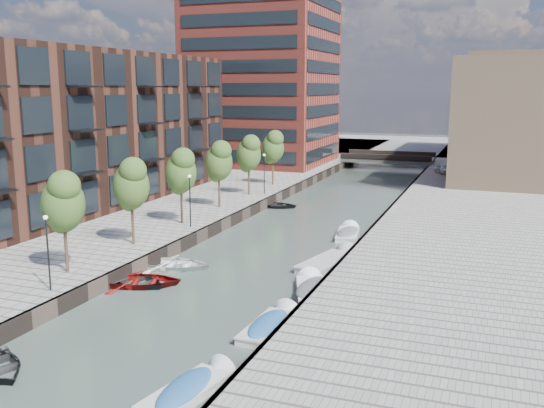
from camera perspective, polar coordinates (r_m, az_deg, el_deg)
The scene contains 30 objects.
water at distance 60.14m, azimuth 5.68°, elevation -0.38°, with size 300.00×300.00×0.00m, color #38473F.
quay_left at distance 77.29m, azimuth -21.08°, elevation 1.83°, with size 60.00×140.00×1.00m, color gray.
quay_right at distance 58.18m, azimuth 21.11°, elevation -0.96°, with size 20.00×140.00×1.00m, color gray.
quay_wall_left at distance 61.84m, azimuth 0.22°, elevation 0.46°, with size 0.25×140.00×1.00m, color #332823.
quay_wall_right at distance 58.83m, azimuth 11.44°, elevation -0.31°, with size 0.25×140.00×1.00m, color #332823.
far_closure at distance 118.55m, azimuth 13.17°, elevation 5.21°, with size 80.00×40.00×1.00m, color gray.
apartment_block at distance 58.72m, azimuth -16.21°, elevation 6.85°, with size 8.00×38.00×14.00m, color #321A13.
tower at distance 88.15m, azimuth -0.84°, elevation 13.70°, with size 18.00×18.00×30.00m, color maroon.
tan_block_near at distance 79.17m, azimuth 21.39°, elevation 7.48°, with size 12.00×25.00×14.00m, color tan.
tan_block_far at distance 105.11m, azimuth 21.27°, elevation 8.71°, with size 12.00×20.00×16.00m, color tan.
bridge at distance 90.90m, azimuth 10.89°, elevation 4.20°, with size 13.00×6.00×1.30m.
tree_1 at distance 37.11m, azimuth -19.08°, elevation 0.33°, with size 2.50×2.50×5.95m.
tree_2 at distance 42.65m, azimuth -13.14°, elevation 1.96°, with size 2.50×2.50×5.95m.
tree_3 at distance 48.57m, azimuth -8.59°, elevation 3.19°, with size 2.50×2.50×5.95m.
tree_4 at distance 54.74m, azimuth -5.05°, elevation 4.14°, with size 2.50×2.50×5.95m.
tree_5 at distance 61.10m, azimuth -2.22°, elevation 4.88°, with size 2.50×2.50×5.95m.
tree_6 at distance 67.58m, azimuth 0.07°, elevation 5.47°, with size 2.50×2.50×5.95m.
lamp_0 at distance 34.42m, azimuth -20.38°, elevation -3.61°, with size 0.24×0.24×4.12m.
lamp_1 at distance 47.36m, azimuth -7.74°, elevation 0.82°, with size 0.24×0.24×4.12m.
lamp_2 at distance 61.75m, azimuth -0.74°, elevation 3.27°, with size 0.24×0.24×4.12m.
sloop_1 at distance 37.88m, azimuth -12.67°, elevation -7.41°, with size 3.11×4.35×0.90m, color black.
sloop_2 at distance 37.65m, azimuth -12.26°, elevation -7.51°, with size 3.55×4.97×1.03m, color maroon.
sloop_3 at distance 40.69m, azimuth -9.11°, elevation -5.99°, with size 3.48×4.88×1.01m, color white.
sloop_4 at distance 60.31m, azimuth 0.35°, elevation -0.30°, with size 3.15×4.41×0.91m, color black.
motorboat_0 at distance 24.89m, azimuth -7.55°, elevation -16.86°, with size 2.37×4.71×1.50m.
motorboat_1 at distance 35.79m, azimuth 3.70°, elevation -7.93°, with size 3.09×4.99×1.57m.
motorboat_2 at distance 41.35m, azimuth 5.64°, elevation -5.47°, with size 3.17×5.96×1.89m.
motorboat_3 at distance 30.54m, azimuth -0.04°, elevation -11.30°, with size 1.79×4.76×1.57m.
motorboat_4 at distance 49.12m, azimuth 7.16°, elevation -2.76°, with size 2.28×4.85×1.55m.
car at distance 79.66m, azimuth 15.81°, elevation 3.21°, with size 1.42×3.54×1.21m, color silver.
Camera 1 is at (14.90, -17.07, 11.75)m, focal length 40.00 mm.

